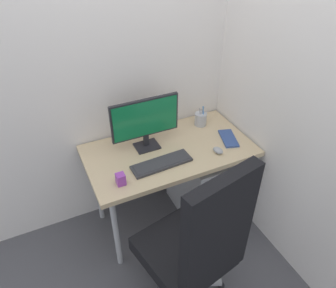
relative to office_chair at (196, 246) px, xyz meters
name	(u,v)px	position (x,y,z in m)	size (l,w,h in m)	color
ground_plane	(169,216)	(0.18, 0.73, -0.59)	(8.00, 8.00, 0.00)	#4C4C51
wall_back	(147,41)	(0.18, 1.08, 0.81)	(3.01, 0.04, 2.80)	white
wall_side_right	(282,57)	(0.81, 0.47, 0.81)	(0.04, 2.46, 2.80)	white
desk	(169,156)	(0.18, 0.73, 0.06)	(1.20, 0.65, 0.72)	#D1B78C
office_chair	(196,246)	(0.00, 0.00, 0.00)	(0.58, 0.62, 1.21)	black
filing_cabinet	(205,179)	(0.50, 0.71, -0.28)	(0.45, 0.57, 0.62)	#B2B5BA
monitor	(145,120)	(0.04, 0.83, 0.35)	(0.49, 0.14, 0.38)	black
keyboard	(162,163)	(0.06, 0.59, 0.14)	(0.42, 0.15, 0.02)	#333338
mouse	(218,150)	(0.47, 0.54, 0.15)	(0.06, 0.08, 0.04)	#9EA0A5
pen_holder	(201,119)	(0.54, 0.91, 0.18)	(0.09, 0.09, 0.17)	#B2B5BA
notebook	(229,138)	(0.63, 0.65, 0.14)	(0.10, 0.22, 0.01)	#334C8C
desk_clamp_accessory	(121,179)	(-0.25, 0.53, 0.17)	(0.06, 0.06, 0.08)	purple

